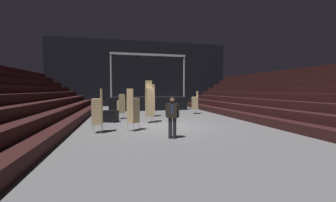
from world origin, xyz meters
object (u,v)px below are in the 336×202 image
object	(u,v)px
stage_riser	(147,102)
chair_stack_mid_right	(97,111)
chair_stack_front_left	(152,100)
chair_stack_front_right	(121,106)
chair_stack_mid_left	(195,102)
equipment_road_case	(110,116)
man_with_tie	(172,115)
chair_stack_mid_centre	(150,102)
chair_stack_rear_left	(133,110)

from	to	relation	value
stage_riser	chair_stack_mid_right	distance (m)	11.73
chair_stack_front_left	chair_stack_front_right	world-z (taller)	chair_stack_front_left
chair_stack_mid_left	equipment_road_case	world-z (taller)	chair_stack_mid_left
man_with_tie	chair_stack_front_right	distance (m)	6.68
chair_stack_mid_right	chair_stack_mid_centre	size ratio (longest dim) A/B	0.80
chair_stack_front_right	chair_stack_mid_centre	world-z (taller)	chair_stack_mid_centre
man_with_tie	chair_stack_front_left	size ratio (longest dim) A/B	0.72
chair_stack_front_left	chair_stack_mid_centre	bearing A→B (deg)	-92.29
chair_stack_mid_centre	equipment_road_case	bearing A→B (deg)	-28.69
chair_stack_front_left	equipment_road_case	bearing A→B (deg)	-136.45
chair_stack_front_left	chair_stack_mid_right	bearing A→B (deg)	-113.28
man_with_tie	chair_stack_mid_right	bearing A→B (deg)	-7.42
chair_stack_mid_left	chair_stack_mid_centre	world-z (taller)	chair_stack_mid_centre
chair_stack_front_right	chair_stack_mid_left	size ratio (longest dim) A/B	0.91
chair_stack_rear_left	chair_stack_mid_left	bearing A→B (deg)	97.26
chair_stack_front_left	chair_stack_rear_left	distance (m)	5.43
equipment_road_case	chair_stack_front_left	bearing A→B (deg)	34.37
chair_stack_front_left	equipment_road_case	distance (m)	3.64
chair_stack_mid_left	chair_stack_mid_right	bearing A→B (deg)	136.34
chair_stack_front_left	chair_stack_front_right	size ratio (longest dim) A/B	1.40
chair_stack_front_right	equipment_road_case	size ratio (longest dim) A/B	1.90
chair_stack_front_right	stage_riser	bearing A→B (deg)	51.03
chair_stack_mid_right	chair_stack_front_right	bearing A→B (deg)	-10.44
chair_stack_rear_left	equipment_road_case	xyz separation A→B (m)	(-1.21, 3.15, -0.67)
chair_stack_mid_right	chair_stack_mid_centre	xyz separation A→B (m)	(2.76, 2.40, 0.25)
chair_stack_mid_right	chair_stack_mid_left	bearing A→B (deg)	-45.79
chair_stack_front_right	chair_stack_mid_right	distance (m)	4.65
chair_stack_front_right	chair_stack_mid_right	xyz separation A→B (m)	(-1.10, -4.51, 0.17)
man_with_tie	chair_stack_front_right	bearing A→B (deg)	-48.96
chair_stack_mid_centre	equipment_road_case	size ratio (longest dim) A/B	2.84
chair_stack_mid_right	chair_stack_rear_left	xyz separation A→B (m)	(1.63, 0.10, 0.00)
chair_stack_front_right	equipment_road_case	bearing A→B (deg)	-135.26
stage_riser	equipment_road_case	xyz separation A→B (m)	(-3.33, -7.85, -0.34)
stage_riser	chair_stack_front_right	size ratio (longest dim) A/B	4.36
chair_stack_mid_centre	chair_stack_rear_left	size ratio (longest dim) A/B	1.25
equipment_road_case	chair_stack_mid_centre	bearing A→B (deg)	-19.93
stage_riser	chair_stack_mid_right	bearing A→B (deg)	-108.68
man_with_tie	chair_stack_mid_right	xyz separation A→B (m)	(-3.08, 1.86, 0.06)
man_with_tie	equipment_road_case	world-z (taller)	man_with_tie
chair_stack_mid_left	chair_stack_front_right	bearing A→B (deg)	110.54
stage_riser	chair_stack_mid_left	bearing A→B (deg)	-56.44
chair_stack_front_right	chair_stack_mid_left	bearing A→B (deg)	-1.82
chair_stack_front_left	chair_stack_mid_left	world-z (taller)	chair_stack_front_left
man_with_tie	equipment_road_case	xyz separation A→B (m)	(-2.66, 5.12, -0.62)
man_with_tie	chair_stack_front_left	world-z (taller)	chair_stack_front_left
stage_riser	chair_stack_front_left	size ratio (longest dim) A/B	3.12
man_with_tie	chair_stack_mid_centre	size ratio (longest dim) A/B	0.67
equipment_road_case	chair_stack_front_right	bearing A→B (deg)	61.76
chair_stack_mid_left	chair_stack_mid_right	xyz separation A→B (m)	(-7.05, -6.13, 0.08)
man_with_tie	chair_stack_mid_centre	world-z (taller)	chair_stack_mid_centre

